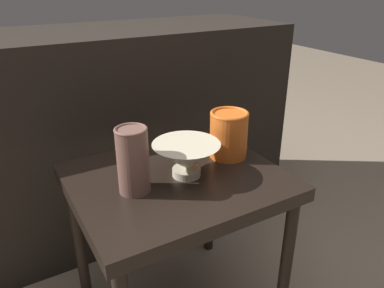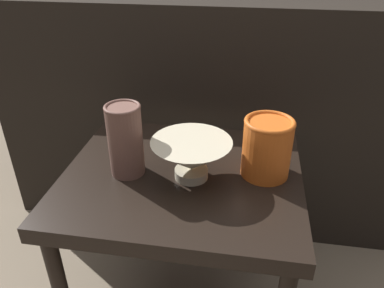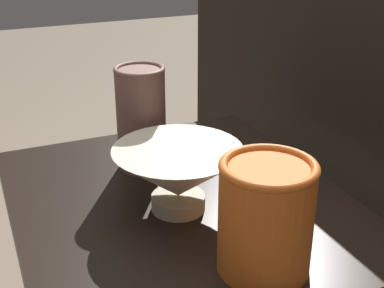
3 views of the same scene
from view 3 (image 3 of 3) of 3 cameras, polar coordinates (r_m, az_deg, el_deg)
The scene contains 4 objects.
table at distance 0.86m, azimuth -1.20°, elevation -9.70°, with size 0.58×0.49×0.52m.
bowl at distance 0.77m, azimuth -1.51°, elevation -3.23°, with size 0.19×0.19×0.10m.
vase_textured_left at distance 0.89m, azimuth -5.45°, elevation 2.84°, with size 0.08×0.08×0.18m.
vase_colorful_right at distance 0.65m, azimuth 7.88°, elevation -7.52°, with size 0.12×0.12×0.14m.
Camera 3 is at (0.66, -0.27, 0.93)m, focal length 50.00 mm.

